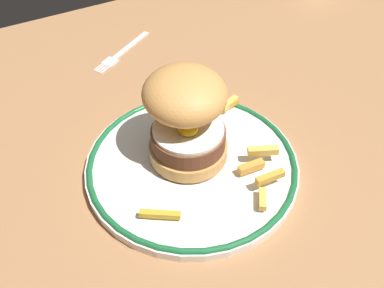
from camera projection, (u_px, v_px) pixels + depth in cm
name	position (u px, v px, depth cm)	size (l,w,h in cm)	color
ground_plane	(215.00, 177.00, 59.57)	(116.08, 98.56, 4.00)	#9F6E45
dinner_plate	(192.00, 165.00, 57.27)	(27.39, 27.39, 1.60)	white
burger	(186.00, 116.00, 54.08)	(11.33, 12.41, 11.61)	tan
fries_pile	(225.00, 144.00, 57.51)	(21.24, 23.67, 2.67)	gold
fork	(122.00, 52.00, 76.97)	(13.03, 8.64, 0.36)	silver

